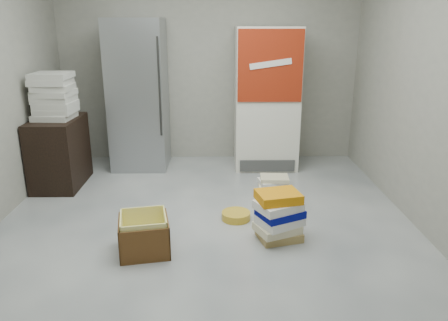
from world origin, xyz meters
name	(u,v)px	position (x,y,z in m)	size (l,w,h in m)	color
ground	(205,239)	(0.00, 0.00, 0.00)	(5.00, 5.00, 0.00)	#B6B6B1
room_shell	(201,30)	(0.00, 0.00, 1.80)	(4.04, 5.04, 2.82)	gray
steel_fridge	(139,95)	(-0.90, 2.13, 0.95)	(0.70, 0.72, 1.90)	#A7AAAF
coke_cooler	(266,98)	(0.75, 2.12, 0.90)	(0.80, 0.73, 1.80)	silver
wood_shelf	(59,152)	(-1.73, 1.40, 0.40)	(0.50, 0.80, 0.80)	black
supply_box_stack	(54,96)	(-1.72, 1.40, 1.06)	(0.45, 0.44, 0.52)	beige
phonebook_stack_main	(279,216)	(0.66, 0.00, 0.22)	(0.47, 0.43, 0.45)	#9B8049
phonebook_stack_side	(273,182)	(0.77, 1.25, 0.07)	(0.36, 0.31, 0.15)	beige
cardboard_box	(144,237)	(-0.50, -0.20, 0.14)	(0.48, 0.48, 0.33)	yellow
bucket_lid	(236,216)	(0.30, 0.42, 0.04)	(0.28, 0.28, 0.08)	gold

